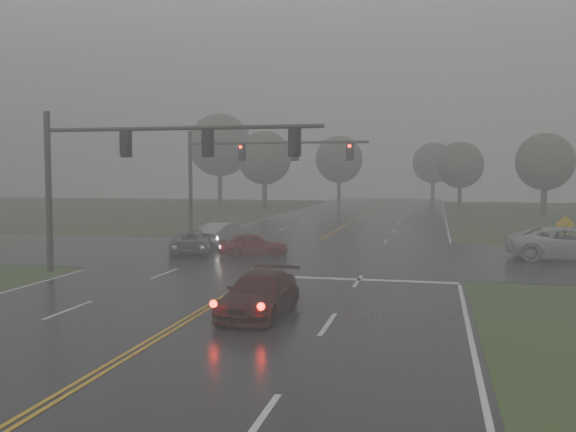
% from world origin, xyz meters
% --- Properties ---
extents(ground, '(180.00, 180.00, 0.00)m').
position_xyz_m(ground, '(0.00, 0.00, 0.00)').
color(ground, '#2D421C').
rests_on(ground, ground).
extents(main_road, '(18.00, 160.00, 0.02)m').
position_xyz_m(main_road, '(0.00, 20.00, 0.00)').
color(main_road, black).
rests_on(main_road, ground).
extents(cross_street, '(120.00, 14.00, 0.02)m').
position_xyz_m(cross_street, '(0.00, 22.00, 0.00)').
color(cross_street, black).
rests_on(cross_street, ground).
extents(stop_bar, '(8.50, 0.50, 0.01)m').
position_xyz_m(stop_bar, '(4.50, 14.40, 0.00)').
color(stop_bar, silver).
rests_on(stop_bar, ground).
extents(sedan_maroon, '(2.06, 4.80, 1.38)m').
position_xyz_m(sedan_maroon, '(2.06, 6.79, 0.00)').
color(sedan_maroon, black).
rests_on(sedan_maroon, ground).
extents(sedan_red, '(4.12, 2.46, 1.31)m').
position_xyz_m(sedan_red, '(-2.12, 20.75, 0.00)').
color(sedan_red, maroon).
rests_on(sedan_red, ground).
extents(sedan_silver, '(2.62, 4.84, 1.51)m').
position_xyz_m(sedan_silver, '(-5.32, 25.19, 0.00)').
color(sedan_silver, '#95969C').
rests_on(sedan_silver, ground).
extents(car_grey, '(3.64, 5.30, 1.35)m').
position_xyz_m(car_grey, '(-6.13, 21.50, 0.00)').
color(car_grey, '#585C60').
rests_on(car_grey, ground).
extents(pickup_white, '(6.54, 3.30, 1.77)m').
position_xyz_m(pickup_white, '(14.74, 23.06, 0.00)').
color(pickup_white, silver).
rests_on(pickup_white, ground).
extents(signal_gantry_near, '(13.39, 0.33, 7.60)m').
position_xyz_m(signal_gantry_near, '(-6.10, 13.65, 5.33)').
color(signal_gantry_near, black).
rests_on(signal_gantry_near, ground).
extents(signal_gantry_far, '(13.47, 0.39, 7.76)m').
position_xyz_m(signal_gantry_far, '(-6.07, 31.78, 5.44)').
color(signal_gantry_far, black).
rests_on(signal_gantry_far, ground).
extents(sign_diamond_east, '(1.00, 0.09, 2.40)m').
position_xyz_m(sign_diamond_east, '(14.59, 23.50, 1.62)').
color(sign_diamond_east, black).
rests_on(sign_diamond_east, ground).
extents(tree_nw_a, '(6.65, 6.65, 9.77)m').
position_xyz_m(tree_nw_a, '(-12.95, 63.49, 6.43)').
color(tree_nw_a, '#312720').
rests_on(tree_nw_a, ground).
extents(tree_ne_a, '(5.74, 5.74, 8.43)m').
position_xyz_m(tree_ne_a, '(10.68, 68.56, 5.54)').
color(tree_ne_a, '#312720').
rests_on(tree_ne_a, ground).
extents(tree_n_mid, '(6.66, 6.66, 9.79)m').
position_xyz_m(tree_n_mid, '(-5.57, 76.60, 6.44)').
color(tree_n_mid, '#312720').
rests_on(tree_n_mid, ground).
extents(tree_e_near, '(5.95, 5.95, 8.73)m').
position_xyz_m(tree_e_near, '(18.74, 57.32, 5.73)').
color(tree_e_near, '#312720').
rests_on(tree_e_near, ground).
extents(tree_nw_b, '(8.68, 8.68, 12.74)m').
position_xyz_m(tree_nw_b, '(-21.49, 71.37, 8.39)').
color(tree_nw_b, '#312720').
rests_on(tree_nw_b, ground).
extents(tree_n_far, '(6.31, 6.31, 9.26)m').
position_xyz_m(tree_n_far, '(7.34, 88.60, 6.08)').
color(tree_n_far, '#312720').
rests_on(tree_n_far, ground).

